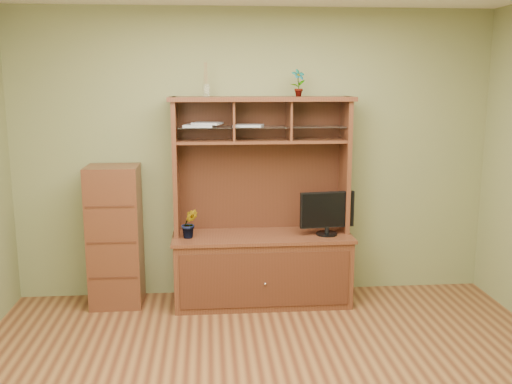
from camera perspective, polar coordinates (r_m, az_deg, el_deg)
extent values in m
cube|color=olive|center=(5.41, -0.16, 3.75)|extent=(4.50, 0.02, 2.70)
cube|color=olive|center=(1.56, 12.42, -15.39)|extent=(4.50, 0.02, 2.70)
cube|color=#472214|center=(5.35, 0.62, -7.78)|extent=(1.60, 0.55, 0.62)
cube|color=#3C1D10|center=(5.09, 0.92, -8.79)|extent=(1.50, 0.01, 0.50)
sphere|color=silver|center=(5.09, 0.94, -9.18)|extent=(0.02, 0.02, 0.02)
cube|color=#472214|center=(5.26, 0.62, -4.42)|extent=(1.64, 0.59, 0.03)
cube|color=#472214|center=(5.21, -8.05, 2.52)|extent=(0.04, 0.35, 1.25)
cube|color=#472214|center=(5.35, 8.89, 2.72)|extent=(0.04, 0.35, 1.25)
cube|color=#3C1D10|center=(5.38, 0.37, 2.91)|extent=(1.52, 0.02, 1.25)
cube|color=#472214|center=(5.17, 0.55, 9.30)|extent=(1.66, 0.40, 0.04)
cube|color=#472214|center=(5.19, 0.54, 5.11)|extent=(1.52, 0.32, 0.02)
cube|color=#472214|center=(5.16, -2.28, 7.14)|extent=(0.02, 0.31, 0.35)
cube|color=#472214|center=(5.21, 3.34, 7.16)|extent=(0.02, 0.31, 0.35)
cube|color=silver|center=(5.17, 0.55, 6.53)|extent=(1.50, 0.27, 0.01)
cylinder|color=black|center=(5.28, 7.09, -4.16)|extent=(0.19, 0.19, 0.02)
cylinder|color=black|center=(5.27, 7.10, -3.74)|extent=(0.04, 0.04, 0.06)
cube|color=black|center=(5.23, 7.14, -1.77)|extent=(0.50, 0.10, 0.33)
imported|color=#2A5D1F|center=(5.14, -6.66, -3.14)|extent=(0.15, 0.13, 0.27)
imported|color=#3A6A25|center=(5.21, 4.25, 10.85)|extent=(0.15, 0.12, 0.24)
cylinder|color=silver|center=(5.14, -5.02, 10.07)|extent=(0.06, 0.06, 0.11)
cylinder|color=olive|center=(5.14, -5.05, 11.75)|extent=(0.04, 0.04, 0.19)
cube|color=silver|center=(5.16, -5.67, 6.62)|extent=(0.30, 0.25, 0.02)
cube|color=silver|center=(5.16, -4.89, 6.86)|extent=(0.29, 0.26, 0.02)
cube|color=silver|center=(5.17, -0.76, 6.67)|extent=(0.30, 0.26, 0.02)
cube|color=#472214|center=(5.37, -13.89, -4.31)|extent=(0.46, 0.42, 1.29)
cube|color=#3C1D10|center=(5.26, -14.08, -8.31)|extent=(0.42, 0.01, 0.02)
cube|color=#3C1D10|center=(5.17, -14.25, -4.92)|extent=(0.42, 0.01, 0.01)
cube|color=#3C1D10|center=(5.09, -14.42, -1.42)|extent=(0.42, 0.01, 0.01)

